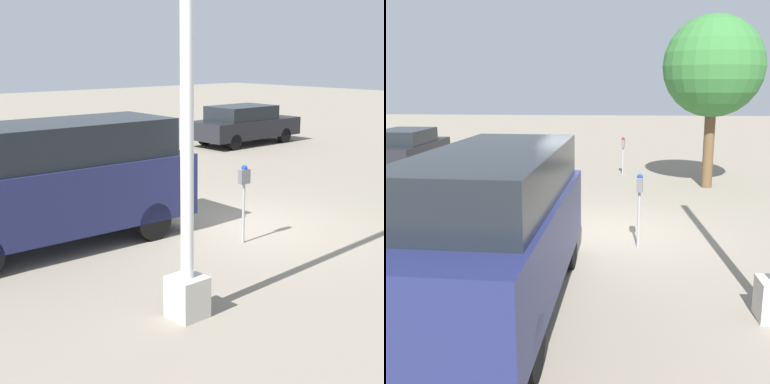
# 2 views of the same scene
# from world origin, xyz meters

# --- Properties ---
(ground_plane) EXTENTS (80.00, 80.00, 0.00)m
(ground_plane) POSITION_xyz_m (0.00, 0.00, 0.00)
(ground_plane) COLOR gray
(parking_meter_near) EXTENTS (0.21, 0.13, 1.43)m
(parking_meter_near) POSITION_xyz_m (0.74, 0.64, 1.06)
(parking_meter_near) COLOR #9E9EA3
(parking_meter_near) RESTS_ON ground
(lamp_post) EXTENTS (0.44, 0.44, 6.22)m
(lamp_post) POSITION_xyz_m (3.49, 2.30, 2.12)
(lamp_post) COLOR beige
(lamp_post) RESTS_ON ground
(parked_van) EXTENTS (5.20, 1.97, 2.20)m
(parked_van) POSITION_xyz_m (3.39, -1.43, 1.19)
(parked_van) COLOR navy
(parked_van) RESTS_ON ground
(car_distant) EXTENTS (4.33, 1.75, 1.44)m
(car_distant) POSITION_xyz_m (-7.75, -7.55, 0.75)
(car_distant) COLOR black
(car_distant) RESTS_ON ground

